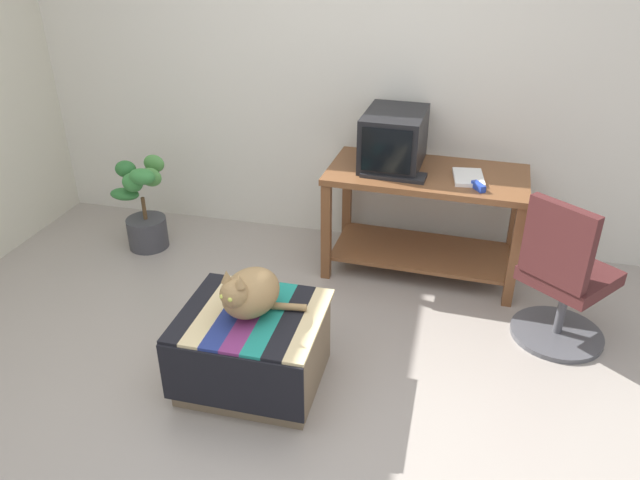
# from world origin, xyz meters

# --- Properties ---
(ground_plane) EXTENTS (14.00, 14.00, 0.00)m
(ground_plane) POSITION_xyz_m (0.00, 0.00, 0.00)
(ground_plane) COLOR #9E9389
(back_wall) EXTENTS (8.00, 0.10, 2.60)m
(back_wall) POSITION_xyz_m (0.00, 2.05, 1.30)
(back_wall) COLOR silver
(back_wall) RESTS_ON ground_plane
(desk) EXTENTS (1.28, 0.69, 0.72)m
(desk) POSITION_xyz_m (0.55, 1.60, 0.49)
(desk) COLOR brown
(desk) RESTS_ON ground_plane
(tv_monitor) EXTENTS (0.39, 0.54, 0.35)m
(tv_monitor) POSITION_xyz_m (0.32, 1.68, 0.89)
(tv_monitor) COLOR black
(tv_monitor) RESTS_ON desk
(keyboard) EXTENTS (0.41, 0.18, 0.02)m
(keyboard) POSITION_xyz_m (0.35, 1.47, 0.73)
(keyboard) COLOR black
(keyboard) RESTS_ON desk
(book) EXTENTS (0.21, 0.29, 0.02)m
(book) POSITION_xyz_m (0.80, 1.54, 0.73)
(book) COLOR white
(book) RESTS_ON desk
(ottoman_with_blanket) EXTENTS (0.71, 0.64, 0.42)m
(ottoman_with_blanket) POSITION_xyz_m (-0.17, 0.25, 0.21)
(ottoman_with_blanket) COLOR #7A664C
(ottoman_with_blanket) RESTS_ON ground_plane
(cat) EXTENTS (0.43, 0.39, 0.29)m
(cat) POSITION_xyz_m (-0.18, 0.25, 0.54)
(cat) COLOR #9E7A4C
(cat) RESTS_ON ottoman_with_blanket
(potted_plant) EXTENTS (0.38, 0.32, 0.67)m
(potted_plant) POSITION_xyz_m (-1.41, 1.45, 0.30)
(potted_plant) COLOR #3D3D42
(potted_plant) RESTS_ON ground_plane
(office_chair) EXTENTS (0.59, 0.59, 0.89)m
(office_chair) POSITION_xyz_m (1.36, 0.99, 0.39)
(office_chair) COLOR #4C4C51
(office_chair) RESTS_ON ground_plane
(stapler) EXTENTS (0.09, 0.11, 0.04)m
(stapler) POSITION_xyz_m (0.87, 1.39, 0.74)
(stapler) COLOR #2342B7
(stapler) RESTS_ON desk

